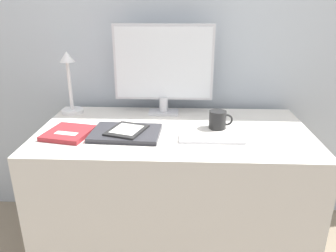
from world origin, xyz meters
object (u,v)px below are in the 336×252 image
object	(u,v)px
monitor	(163,67)
coffee_mug	(218,120)
keyboard	(212,139)
ereader	(127,130)
desk_lamp	(69,82)
notebook	(69,133)
laptop	(126,133)

from	to	relation	value
monitor	coffee_mug	bearing A→B (deg)	-38.18
keyboard	coffee_mug	bearing A→B (deg)	74.91
ereader	desk_lamp	bearing A→B (deg)	138.44
keyboard	notebook	distance (m)	0.69
laptop	desk_lamp	size ratio (longest dim) A/B	0.97
monitor	notebook	size ratio (longest dim) A/B	2.23
keyboard	coffee_mug	world-z (taller)	coffee_mug
desk_lamp	notebook	bearing A→B (deg)	-75.28
monitor	laptop	bearing A→B (deg)	-115.71
coffee_mug	ereader	bearing A→B (deg)	-165.73
monitor	keyboard	size ratio (longest dim) A/B	1.81
keyboard	notebook	world-z (taller)	notebook
coffee_mug	monitor	bearing A→B (deg)	141.82
notebook	keyboard	bearing A→B (deg)	-2.67
desk_lamp	laptop	bearing A→B (deg)	-41.94
laptop	keyboard	bearing A→B (deg)	-6.20
laptop	notebook	size ratio (longest dim) A/B	1.37
monitor	desk_lamp	xyz separation A→B (m)	(-0.54, -0.01, -0.09)
keyboard	laptop	distance (m)	0.42
monitor	laptop	size ratio (longest dim) A/B	1.62
coffee_mug	keyboard	bearing A→B (deg)	-105.09
monitor	desk_lamp	size ratio (longest dim) A/B	1.57
keyboard	desk_lamp	size ratio (longest dim) A/B	0.87
ereader	desk_lamp	size ratio (longest dim) A/B	0.65
laptop	coffee_mug	distance (m)	0.47
keyboard	notebook	xyz separation A→B (m)	(-0.69, 0.03, 0.00)
laptop	ereader	xyz separation A→B (m)	(0.01, 0.00, 0.02)
keyboard	ereader	world-z (taller)	ereader
keyboard	laptop	world-z (taller)	laptop
ereader	coffee_mug	distance (m)	0.47
desk_lamp	coffee_mug	size ratio (longest dim) A/B	2.90
ereader	notebook	bearing A→B (deg)	-177.45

